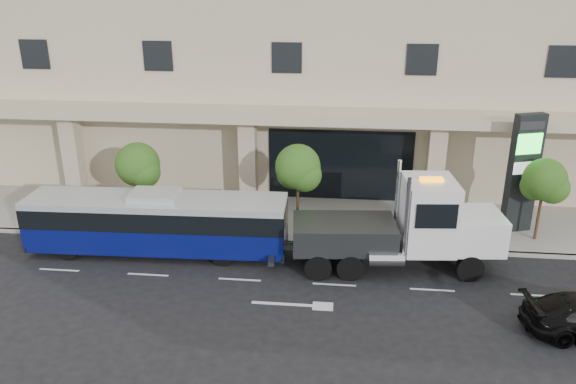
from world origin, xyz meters
name	(u,v)px	position (x,y,z in m)	size (l,w,h in m)	color
ground	(335,267)	(0.00, 0.00, 0.00)	(120.00, 120.00, 0.00)	black
sidewalk	(338,220)	(0.00, 5.00, 0.07)	(120.00, 6.00, 0.15)	gray
curb	(336,246)	(0.00, 2.00, 0.07)	(120.00, 0.30, 0.15)	gray
convention_center	(346,11)	(0.00, 15.42, 9.97)	(60.00, 17.60, 20.00)	#C0AE90
tree_left	(138,167)	(-9.97, 3.59, 3.11)	(2.27, 2.20, 4.22)	#422B19
tree_mid	(298,170)	(-1.97, 3.59, 3.26)	(2.28, 2.20, 4.38)	#422B19
tree_right	(545,183)	(9.53, 3.59, 3.04)	(2.10, 2.00, 4.04)	#422B19
city_bus	(157,222)	(-8.17, 0.65, 1.52)	(11.87, 2.83, 2.99)	black
tow_truck	(406,228)	(2.97, 0.33, 1.89)	(10.12, 3.25, 4.59)	#2D3033
signage_pylon	(523,173)	(8.81, 4.61, 3.15)	(1.56, 0.98, 5.90)	black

